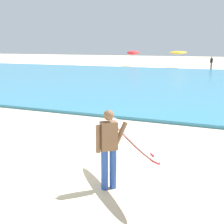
{
  "coord_description": "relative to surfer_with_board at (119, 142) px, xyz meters",
  "views": [
    {
      "loc": [
        5.12,
        -6.03,
        3.02
      ],
      "look_at": [
        1.63,
        2.09,
        1.1
      ],
      "focal_mm": 49.54,
      "sensor_mm": 36.0,
      "label": 1
    }
  ],
  "objects": [
    {
      "name": "beach_umbrella_0",
      "position": [
        -13.15,
        38.07,
        0.88
      ],
      "size": [
        1.82,
        1.86,
        2.27
      ],
      "color": "beige",
      "rests_on": "ground"
    },
    {
      "name": "beach_umbrella_1",
      "position": [
        -6.17,
        36.53,
        1.0
      ],
      "size": [
        2.28,
        2.3,
        2.28
      ],
      "color": "beige",
      "rests_on": "ground"
    },
    {
      "name": "beachgoer_near_row_left",
      "position": [
        -1.7,
        35.39,
        -0.19
      ],
      "size": [
        0.32,
        0.2,
        1.58
      ],
      "color": "#383842",
      "rests_on": "ground"
    },
    {
      "name": "sea",
      "position": [
        -2.81,
        19.82,
        -0.96
      ],
      "size": [
        120.0,
        28.0,
        0.14
      ],
      "primitive_type": "cube",
      "color": "teal",
      "rests_on": "ground"
    },
    {
      "name": "ground_plane",
      "position": [
        -2.81,
        0.26,
        -1.03
      ],
      "size": [
        160.0,
        160.0,
        0.0
      ],
      "primitive_type": "plane",
      "color": "beige"
    },
    {
      "name": "surfer_with_board",
      "position": [
        0.0,
        0.0,
        0.0
      ],
      "size": [
        2.0,
        2.22,
        1.73
      ],
      "color": "#284CA3",
      "rests_on": "ground"
    }
  ]
}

